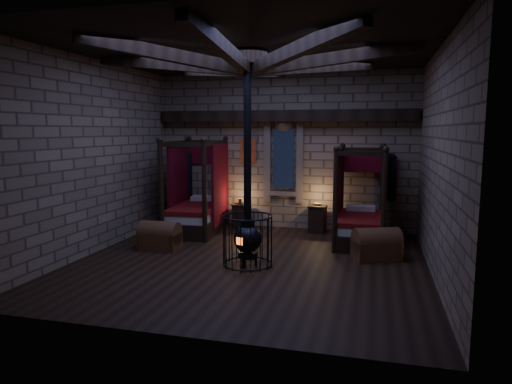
% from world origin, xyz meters
% --- Properties ---
extents(room, '(7.02, 7.02, 4.29)m').
position_xyz_m(room, '(-0.00, 0.09, 3.74)').
color(room, black).
rests_on(room, ground).
extents(bed_left, '(1.39, 2.38, 2.39)m').
position_xyz_m(bed_left, '(-2.12, 2.48, 0.59)').
color(bed_left, black).
rests_on(bed_left, ground).
extents(bed_right, '(1.15, 2.15, 2.24)m').
position_xyz_m(bed_right, '(2.11, 2.26, 0.55)').
color(bed_right, black).
rests_on(bed_right, ground).
extents(trunk_left, '(0.89, 0.57, 0.65)m').
position_xyz_m(trunk_left, '(-2.25, 0.49, 0.29)').
color(trunk_left, '#57331B').
rests_on(trunk_left, ground).
extents(trunk_right, '(1.08, 0.90, 0.68)m').
position_xyz_m(trunk_right, '(2.50, 0.86, 0.30)').
color(trunk_right, '#57331B').
rests_on(trunk_right, ground).
extents(nightstand_left, '(0.45, 0.44, 0.82)m').
position_xyz_m(nightstand_left, '(-1.12, 3.08, 0.35)').
color(nightstand_left, black).
rests_on(nightstand_left, ground).
extents(nightstand_right, '(0.49, 0.47, 0.78)m').
position_xyz_m(nightstand_right, '(1.00, 3.08, 0.36)').
color(nightstand_right, black).
rests_on(nightstand_right, ground).
extents(stove, '(0.99, 0.99, 4.05)m').
position_xyz_m(stove, '(0.03, -0.25, 0.62)').
color(stove, black).
rests_on(stove, ground).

